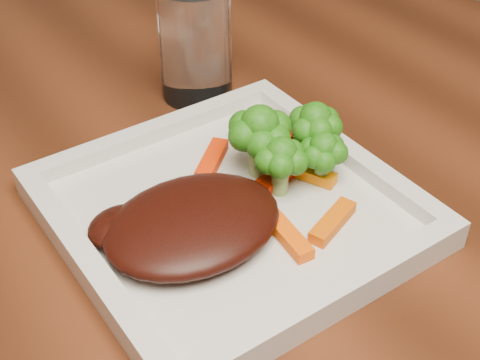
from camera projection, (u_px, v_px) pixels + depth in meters
plate at (230, 213)px, 0.56m from camera, size 0.27×0.27×0.01m
steak at (193, 223)px, 0.52m from camera, size 0.15×0.12×0.03m
broccoli_0 at (260, 140)px, 0.57m from camera, size 0.07×0.07×0.07m
broccoli_1 at (315, 129)px, 0.59m from camera, size 0.06×0.06×0.06m
broccoli_2 at (323, 154)px, 0.56m from camera, size 0.06×0.06×0.06m
broccoli_3 at (281, 163)px, 0.55m from camera, size 0.06×0.06×0.06m
carrot_0 at (333, 222)px, 0.53m from camera, size 0.06×0.03×0.01m
carrot_2 at (288, 236)px, 0.52m from camera, size 0.02×0.05×0.01m
carrot_3 at (294, 135)px, 0.63m from camera, size 0.05×0.02×0.01m
carrot_4 at (212, 160)px, 0.60m from camera, size 0.05×0.05×0.01m
carrot_5 at (309, 173)px, 0.58m from camera, size 0.03×0.05×0.01m
carrot_6 at (284, 173)px, 0.58m from camera, size 0.06×0.03×0.01m
drinking_glass at (195, 43)px, 0.68m from camera, size 0.10×0.10×0.12m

